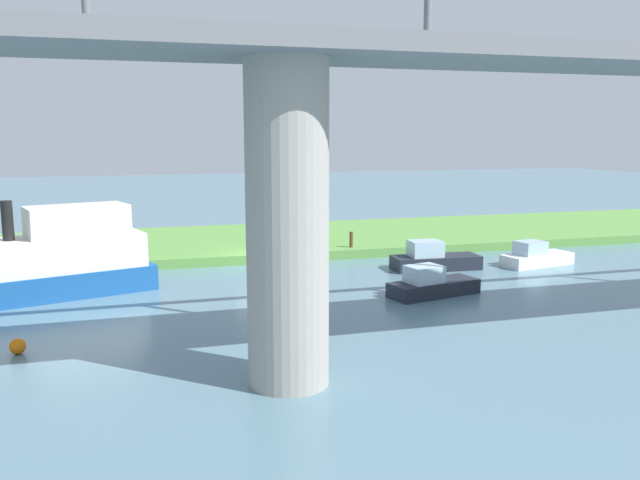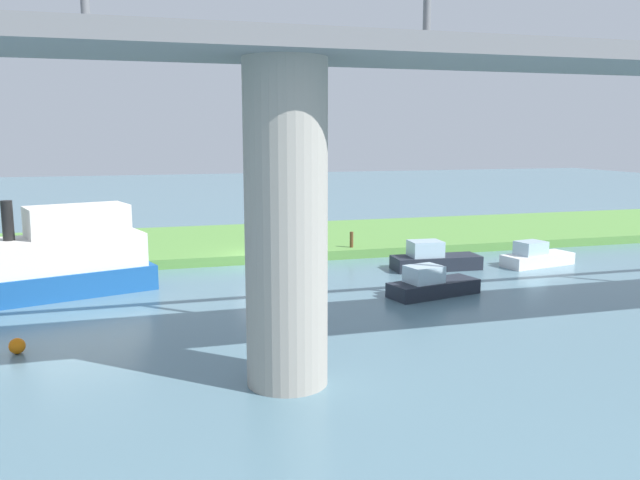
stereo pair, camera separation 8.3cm
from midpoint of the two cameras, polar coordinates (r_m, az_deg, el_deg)
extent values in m
plane|color=slate|center=(34.38, -5.16, -2.13)|extent=(160.00, 160.00, 0.00)
cube|color=#5B9342|center=(40.15, -6.79, -0.14)|extent=(80.00, 12.00, 0.50)
cylinder|color=#9E998E|center=(17.25, -2.84, 1.19)|extent=(2.22, 2.22, 8.72)
cube|color=slate|center=(17.22, -2.97, 16.57)|extent=(67.98, 4.00, 0.50)
cylinder|color=slate|center=(20.92, 9.51, 19.45)|extent=(0.24, 0.24, 2.60)
cylinder|color=#2D334C|center=(36.04, -3.58, -0.33)|extent=(0.29, 0.29, 0.55)
cylinder|color=red|center=(35.95, -3.59, 0.57)|extent=(0.51, 0.51, 0.60)
sphere|color=tan|center=(35.89, -3.60, 1.24)|extent=(0.24, 0.24, 0.24)
cylinder|color=brown|center=(36.41, 2.85, 0.04)|extent=(0.20, 0.20, 0.88)
cube|color=#195199|center=(29.76, -22.20, -3.53)|extent=(8.56, 5.01, 1.08)
cube|color=white|center=(29.60, -21.50, -1.05)|extent=(6.93, 4.26, 1.44)
cube|color=white|center=(29.54, -20.46, 1.64)|extent=(4.49, 3.18, 1.26)
cylinder|color=black|center=(29.04, -25.68, 1.55)|extent=(0.45, 0.45, 1.62)
cube|color=#1E232D|center=(33.46, 10.22, -1.96)|extent=(4.52, 1.81, 0.69)
cube|color=silver|center=(33.09, 9.31, -0.75)|extent=(1.66, 1.35, 0.79)
cube|color=white|center=(35.75, 18.62, -1.64)|extent=(4.16, 2.17, 0.62)
cube|color=silver|center=(35.26, 18.08, -0.67)|extent=(1.62, 1.39, 0.70)
cube|color=#1E232D|center=(28.09, 10.03, -4.19)|extent=(4.21, 2.28, 0.62)
cube|color=silver|center=(27.62, 9.21, -2.98)|extent=(1.66, 1.43, 0.71)
sphere|color=orange|center=(22.58, -24.96, -8.43)|extent=(0.50, 0.50, 0.50)
camera|label=1|loc=(0.04, -89.92, 0.01)|focal=36.44mm
camera|label=2|loc=(0.04, 90.08, -0.01)|focal=36.44mm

